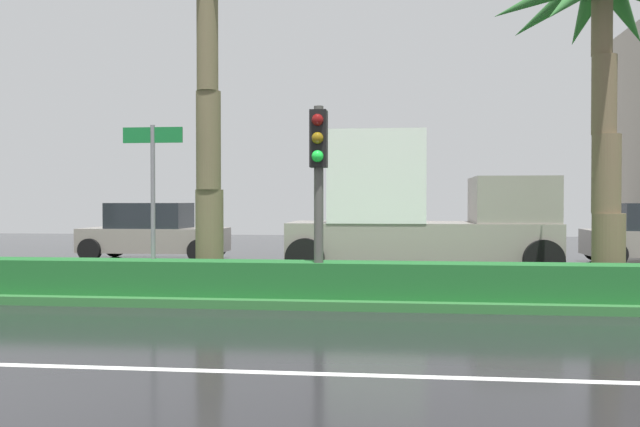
{
  "coord_description": "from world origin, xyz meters",
  "views": [
    {
      "loc": [
        3.94,
        -5.01,
        1.8
      ],
      "look_at": [
        2.31,
        9.21,
        1.52
      ],
      "focal_mm": 38.47,
      "sensor_mm": 36.0,
      "label": 1
    }
  ],
  "objects": [
    {
      "name": "palm_tree_centre",
      "position": [
        7.57,
        7.84,
        4.97
      ],
      "size": [
        3.91,
        3.93,
        6.21
      ],
      "color": "brown",
      "rests_on": "median_strip"
    },
    {
      "name": "traffic_signal_median_right",
      "position": [
        2.61,
        6.41,
        2.37
      ],
      "size": [
        0.28,
        0.43,
        3.23
      ],
      "color": "#4C4C47",
      "rests_on": "median_strip"
    },
    {
      "name": "median_hedge",
      "position": [
        0.0,
        6.6,
        0.45
      ],
      "size": [
        76.5,
        0.7,
        0.6
      ],
      "color": "#1E6028",
      "rests_on": "median_strip"
    },
    {
      "name": "car_in_traffic_second",
      "position": [
        -3.46,
        15.05,
        0.83
      ],
      "size": [
        4.3,
        2.02,
        1.72
      ],
      "color": "gray",
      "rests_on": "ground_plane"
    },
    {
      "name": "street_name_sign",
      "position": [
        -0.44,
        6.86,
        2.08
      ],
      "size": [
        1.1,
        0.08,
        3.0
      ],
      "color": "slate",
      "rests_on": "median_strip"
    },
    {
      "name": "median_strip",
      "position": [
        0.0,
        8.0,
        0.07
      ],
      "size": [
        85.5,
        4.0,
        0.15
      ],
      "primitive_type": "cube",
      "color": "#2D6B33",
      "rests_on": "ground_plane"
    },
    {
      "name": "near_lane_divider_stripe",
      "position": [
        0.0,
        2.0,
        0.0
      ],
      "size": [
        81.0,
        0.14,
        0.01
      ],
      "primitive_type": "cube",
      "color": "white",
      "rests_on": "ground_plane"
    },
    {
      "name": "box_truck_lead",
      "position": [
        4.4,
        11.97,
        1.55
      ],
      "size": [
        6.4,
        2.64,
        3.46
      ],
      "color": "gray",
      "rests_on": "ground_plane"
    },
    {
      "name": "ground_plane",
      "position": [
        0.0,
        9.0,
        -0.05
      ],
      "size": [
        90.0,
        42.0,
        0.1
      ],
      "primitive_type": "cube",
      "color": "black"
    }
  ]
}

